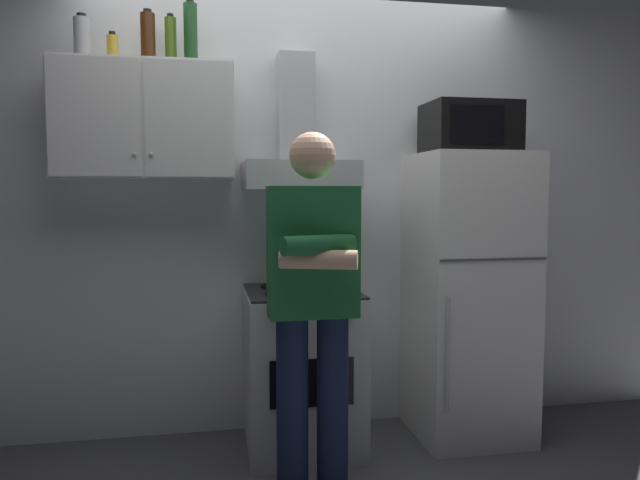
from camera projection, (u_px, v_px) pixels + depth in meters
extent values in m
plane|color=#4C4C51|center=(320.00, 466.00, 3.00)|extent=(7.00, 7.00, 0.00)
cube|color=white|center=(301.00, 198.00, 3.48)|extent=(4.80, 0.10, 2.70)
cube|color=silver|center=(146.00, 122.00, 3.08)|extent=(0.90, 0.34, 0.60)
cube|color=silver|center=(94.00, 117.00, 2.86)|extent=(0.43, 0.01, 0.58)
cube|color=silver|center=(189.00, 119.00, 2.95)|extent=(0.43, 0.01, 0.58)
sphere|color=#B2B2B7|center=(134.00, 154.00, 2.90)|extent=(0.02, 0.02, 0.02)
sphere|color=#B2B2B7|center=(151.00, 155.00, 2.92)|extent=(0.02, 0.02, 0.02)
cube|color=silver|center=(302.00, 370.00, 3.20)|extent=(0.60, 0.60, 0.85)
cube|color=black|center=(302.00, 291.00, 3.17)|extent=(0.59, 0.59, 0.01)
cube|color=black|center=(312.00, 383.00, 2.90)|extent=(0.42, 0.01, 0.24)
cylinder|color=black|center=(281.00, 293.00, 3.03)|extent=(0.16, 0.16, 0.01)
cylinder|color=black|center=(330.00, 292.00, 3.08)|extent=(0.16, 0.16, 0.01)
cylinder|color=black|center=(275.00, 286.00, 3.26)|extent=(0.16, 0.16, 0.01)
cylinder|color=black|center=(322.00, 285.00, 3.31)|extent=(0.16, 0.16, 0.01)
cylinder|color=black|center=(271.00, 315.00, 2.83)|extent=(0.04, 0.02, 0.04)
cylinder|color=black|center=(298.00, 314.00, 2.86)|extent=(0.04, 0.02, 0.04)
cylinder|color=black|center=(326.00, 312.00, 2.88)|extent=(0.04, 0.02, 0.04)
cylinder|color=black|center=(352.00, 311.00, 2.91)|extent=(0.04, 0.02, 0.04)
cube|color=#B7BABF|center=(300.00, 176.00, 3.20)|extent=(0.60, 0.44, 0.15)
cube|color=#B7BABF|center=(295.00, 109.00, 3.31)|extent=(0.20, 0.16, 0.60)
cube|color=white|center=(468.00, 296.00, 3.35)|extent=(0.60, 0.60, 1.60)
cube|color=#4C4C4C|center=(494.00, 260.00, 3.04)|extent=(0.59, 0.01, 0.01)
cylinder|color=silver|center=(448.00, 354.00, 3.02)|extent=(0.02, 0.02, 0.60)
cube|color=black|center=(469.00, 128.00, 3.30)|extent=(0.48, 0.36, 0.28)
cube|color=black|center=(478.00, 125.00, 3.11)|extent=(0.30, 0.01, 0.20)
cylinder|color=#192342|center=(292.00, 412.00, 2.59)|extent=(0.14, 0.14, 0.85)
cylinder|color=#192342|center=(333.00, 409.00, 2.62)|extent=(0.14, 0.14, 0.85)
cube|color=#1E6633|center=(312.00, 251.00, 2.55)|extent=(0.38, 0.20, 0.56)
cylinder|color=#1E6633|center=(318.00, 245.00, 2.41)|extent=(0.33, 0.17, 0.08)
cylinder|color=#DBAD89|center=(318.00, 259.00, 2.42)|extent=(0.33, 0.17, 0.08)
sphere|color=#DBAD89|center=(312.00, 156.00, 2.52)|extent=(0.20, 0.20, 0.20)
cylinder|color=#4C6B19|center=(171.00, 41.00, 3.09)|extent=(0.06, 0.06, 0.24)
cylinder|color=black|center=(170.00, 16.00, 3.08)|extent=(0.03, 0.03, 0.02)
cylinder|color=gold|center=(113.00, 48.00, 3.00)|extent=(0.06, 0.06, 0.13)
cylinder|color=black|center=(112.00, 34.00, 3.00)|extent=(0.03, 0.03, 0.02)
cylinder|color=#19471E|center=(191.00, 34.00, 3.07)|extent=(0.07, 0.07, 0.31)
cylinder|color=black|center=(190.00, 2.00, 3.06)|extent=(0.04, 0.04, 0.02)
cylinder|color=#B2B5BA|center=(82.00, 39.00, 2.98)|extent=(0.08, 0.08, 0.21)
cylinder|color=black|center=(81.00, 16.00, 2.97)|extent=(0.04, 0.04, 0.02)
cylinder|color=#47230F|center=(148.00, 38.00, 3.04)|extent=(0.08, 0.08, 0.25)
cylinder|color=black|center=(147.00, 11.00, 3.03)|extent=(0.04, 0.04, 0.02)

